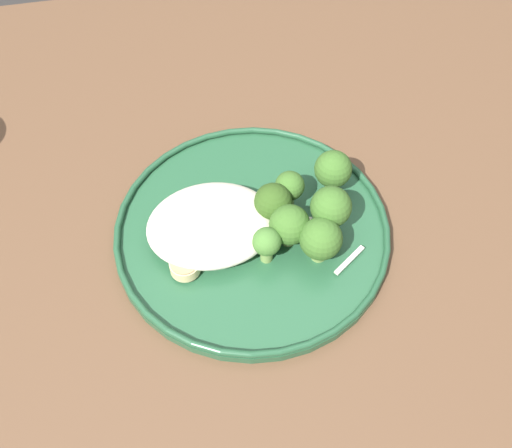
{
  "coord_description": "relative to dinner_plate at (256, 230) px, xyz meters",
  "views": [
    {
      "loc": [
        0.07,
        0.33,
        1.29
      ],
      "look_at": [
        -0.0,
        -0.04,
        0.76
      ],
      "focal_mm": 43.48,
      "sensor_mm": 36.0,
      "label": 1
    }
  ],
  "objects": [
    {
      "name": "dinner_plate",
      "position": [
        0.0,
        0.0,
        0.0
      ],
      "size": [
        0.29,
        0.29,
        0.02
      ],
      "color": "#235133",
      "rests_on": "wooden_dining_table"
    },
    {
      "name": "broccoli_floret_left_leaning",
      "position": [
        -0.04,
        -0.03,
        0.03
      ],
      "size": [
        0.03,
        0.03,
        0.05
      ],
      "color": "#7A994C",
      "rests_on": "dinner_plate"
    },
    {
      "name": "onion_sliver_short_strip",
      "position": [
        -0.09,
        0.06,
        0.01
      ],
      "size": [
        0.04,
        0.03,
        0.0
      ],
      "primitive_type": "cube",
      "rotation": [
        0.0,
        0.0,
        3.77
      ],
      "color": "silver",
      "rests_on": "dinner_plate"
    },
    {
      "name": "broccoli_floret_beside_noodles",
      "position": [
        -0.09,
        -0.04,
        0.04
      ],
      "size": [
        0.04,
        0.04,
        0.06
      ],
      "color": "#7A994C",
      "rests_on": "dinner_plate"
    },
    {
      "name": "seared_scallop_right_edge",
      "position": [
        0.05,
        0.01,
        0.01
      ],
      "size": [
        0.03,
        0.03,
        0.01
      ],
      "color": "#DBB77A",
      "rests_on": "dinner_plate"
    },
    {
      "name": "broccoli_floret_right_tilted",
      "position": [
        -0.0,
        0.04,
        0.03
      ],
      "size": [
        0.03,
        0.03,
        0.05
      ],
      "color": "#7A994C",
      "rests_on": "dinner_plate"
    },
    {
      "name": "broccoli_floret_near_rim",
      "position": [
        -0.03,
        0.02,
        0.03
      ],
      "size": [
        0.04,
        0.04,
        0.05
      ],
      "color": "#89A356",
      "rests_on": "dinner_plate"
    },
    {
      "name": "broccoli_floret_tall_stalk",
      "position": [
        -0.06,
        0.05,
        0.03
      ],
      "size": [
        0.04,
        0.04,
        0.05
      ],
      "color": "#7A994C",
      "rests_on": "dinner_plate"
    },
    {
      "name": "broccoli_floret_front_edge",
      "position": [
        -0.02,
        -0.01,
        0.03
      ],
      "size": [
        0.04,
        0.04,
        0.05
      ],
      "color": "#7A994C",
      "rests_on": "dinner_plate"
    },
    {
      "name": "seared_scallop_tilted_round",
      "position": [
        0.02,
        -0.0,
        0.01
      ],
      "size": [
        0.02,
        0.02,
        0.02
      ],
      "color": "#E5C689",
      "rests_on": "dinner_plate"
    },
    {
      "name": "wooden_dining_table",
      "position": [
        0.0,
        0.04,
        -0.09
      ],
      "size": [
        1.4,
        1.0,
        0.74
      ],
      "color": "brown",
      "rests_on": "ground"
    },
    {
      "name": "onion_sliver_pale_crescent",
      "position": [
        -0.05,
        0.02,
        0.01
      ],
      "size": [
        0.02,
        0.04,
        0.0
      ],
      "primitive_type": "cube",
      "rotation": [
        0.0,
        0.0,
        4.46
      ],
      "color": "silver",
      "rests_on": "dinner_plate"
    },
    {
      "name": "seared_scallop_left_edge",
      "position": [
        0.08,
        0.03,
        0.01
      ],
      "size": [
        0.03,
        0.03,
        0.01
      ],
      "color": "#E5C689",
      "rests_on": "dinner_plate"
    },
    {
      "name": "broccoli_floret_center_pile",
      "position": [
        -0.07,
        0.02,
        0.04
      ],
      "size": [
        0.04,
        0.04,
        0.06
      ],
      "color": "#89A356",
      "rests_on": "dinner_plate"
    },
    {
      "name": "noodle_bed",
      "position": [
        0.05,
        -0.0,
        0.02
      ],
      "size": [
        0.13,
        0.11,
        0.04
      ],
      "color": "beige",
      "rests_on": "dinner_plate"
    },
    {
      "name": "seared_scallop_front_small",
      "position": [
        0.07,
        -0.03,
        0.01
      ],
      "size": [
        0.03,
        0.03,
        0.02
      ],
      "color": "beige",
      "rests_on": "dinner_plate"
    }
  ]
}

